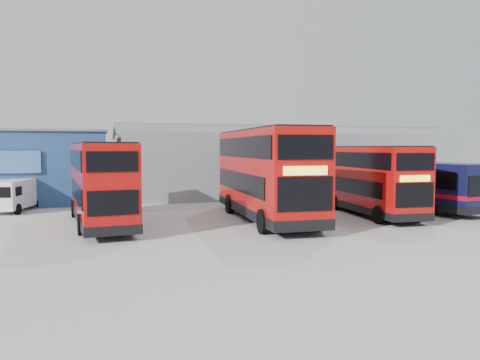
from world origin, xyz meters
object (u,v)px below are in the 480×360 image
(double_decker_right, at_px, (369,180))
(double_decker_centre, at_px, (265,175))
(office_block, at_px, (18,166))
(double_decker_left, at_px, (100,184))
(maintenance_shed, at_px, (292,162))
(panel_van, at_px, (14,194))
(single_decker_blue, at_px, (408,185))

(double_decker_right, bearing_deg, double_decker_centre, -173.58)
(office_block, height_order, double_decker_left, office_block)
(maintenance_shed, distance_m, double_decker_right, 14.69)
(maintenance_shed, relative_size, double_decker_centre, 2.61)
(office_block, relative_size, double_decker_left, 1.23)
(double_decker_right, relative_size, panel_van, 2.03)
(maintenance_shed, height_order, double_decker_centre, maintenance_shed)
(maintenance_shed, xyz_separation_m, double_decker_right, (-1.43, -14.61, -0.61))
(office_block, distance_m, panel_van, 5.23)
(double_decker_centre, relative_size, single_decker_blue, 1.03)
(double_decker_right, bearing_deg, panel_van, 164.22)
(double_decker_left, distance_m, double_decker_right, 15.02)
(double_decker_right, distance_m, panel_van, 21.50)
(single_decker_blue, xyz_separation_m, panel_van, (-24.09, 5.89, -0.40))
(maintenance_shed, relative_size, single_decker_blue, 2.70)
(office_block, xyz_separation_m, panel_van, (0.48, -4.99, -1.49))
(double_decker_right, bearing_deg, office_block, 153.48)
(double_decker_left, height_order, double_decker_centre, double_decker_centre)
(office_block, xyz_separation_m, double_decker_left, (5.56, -11.99, -0.51))
(office_block, height_order, single_decker_blue, office_block)
(maintenance_shed, relative_size, panel_van, 6.42)
(double_decker_right, height_order, panel_van, double_decker_right)
(maintenance_shed, height_order, panel_van, maintenance_shed)
(double_decker_right, bearing_deg, double_decker_left, -177.36)
(double_decker_right, xyz_separation_m, panel_van, (-20.09, 7.61, -0.91))
(double_decker_left, bearing_deg, double_decker_right, 172.31)
(double_decker_centre, distance_m, double_decker_right, 6.49)
(office_block, distance_m, double_decker_right, 24.13)
(double_decker_centre, xyz_separation_m, panel_van, (-13.62, 7.78, -1.34))
(double_decker_left, height_order, panel_van, double_decker_left)
(maintenance_shed, distance_m, panel_van, 22.68)
(single_decker_blue, bearing_deg, double_decker_centre, 3.62)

